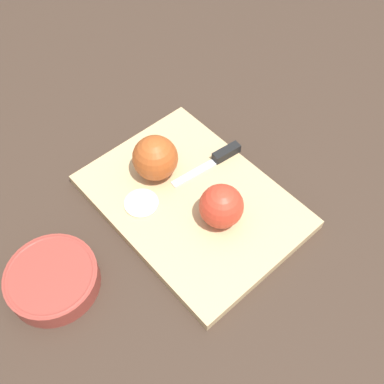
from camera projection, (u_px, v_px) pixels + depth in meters
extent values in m
plane|color=#38281E|center=(192.00, 205.00, 0.87)|extent=(4.00, 4.00, 0.00)
cube|color=tan|center=(192.00, 201.00, 0.86)|extent=(0.40, 0.30, 0.02)
sphere|color=red|center=(221.00, 206.00, 0.80)|extent=(0.08, 0.08, 0.08)
cylinder|color=beige|center=(225.00, 206.00, 0.79)|extent=(0.06, 0.06, 0.08)
sphere|color=#AD4C1E|center=(155.00, 158.00, 0.85)|extent=(0.09, 0.09, 0.09)
cylinder|color=beige|center=(152.00, 156.00, 0.86)|extent=(0.02, 0.08, 0.08)
cube|color=silver|center=(194.00, 173.00, 0.89)|extent=(0.03, 0.10, 0.00)
cube|color=black|center=(226.00, 153.00, 0.91)|extent=(0.03, 0.06, 0.02)
cylinder|color=beige|center=(141.00, 203.00, 0.84)|extent=(0.07, 0.07, 0.00)
cylinder|color=#99382D|center=(53.00, 279.00, 0.76)|extent=(0.16, 0.16, 0.04)
torus|color=#99382D|center=(51.00, 275.00, 0.75)|extent=(0.15, 0.15, 0.01)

